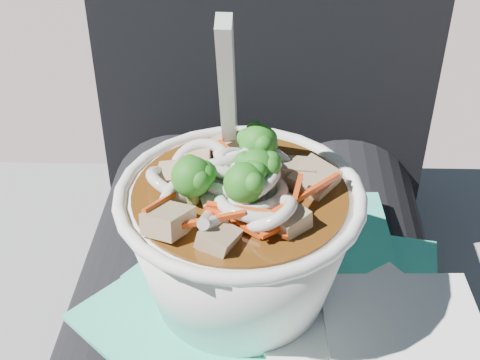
{
  "coord_description": "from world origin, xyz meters",
  "views": [
    {
      "loc": [
        0.01,
        -0.36,
        1.0
      ],
      "look_at": [
        -0.01,
        -0.01,
        0.75
      ],
      "focal_mm": 50.0,
      "sensor_mm": 36.0,
      "label": 1
    }
  ],
  "objects": [
    {
      "name": "udon_bowl",
      "position": [
        -0.01,
        -0.01,
        0.71
      ],
      "size": [
        0.17,
        0.17,
        0.21
      ],
      "color": "white",
      "rests_on": "plastic_bag"
    },
    {
      "name": "plastic_bag",
      "position": [
        0.02,
        -0.02,
        0.64
      ],
      "size": [
        0.28,
        0.32,
        0.01
      ],
      "color": "#31CFA6",
      "rests_on": "lap"
    },
    {
      "name": "person_body",
      "position": [
        0.0,
        0.09,
        0.57
      ],
      "size": [
        0.34,
        0.94,
        1.03
      ],
      "color": "black",
      "rests_on": "ground"
    },
    {
      "name": "napkins",
      "position": [
        0.1,
        -0.06,
        0.65
      ],
      "size": [
        0.19,
        0.19,
        0.01
      ],
      "color": "white",
      "rests_on": "plastic_bag"
    }
  ]
}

